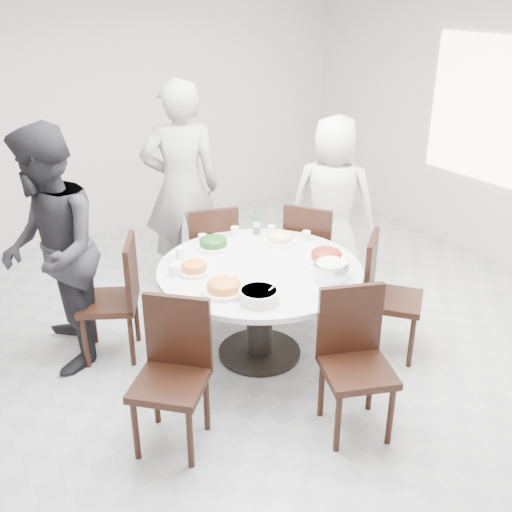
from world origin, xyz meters
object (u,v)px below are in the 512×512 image
diner_right (332,203)px  soup_bowl (259,296)px  chair_n (210,253)px  chair_sw (170,381)px  chair_ne (313,252)px  chair_nw (108,300)px  diner_middle (182,188)px  chair_se (394,297)px  dining_table (260,312)px  diner_left (51,252)px  chair_s (358,368)px  beverage_bottle (256,222)px  rice_bowl (331,271)px

diner_right → soup_bowl: (-1.53, -1.11, -0.01)m
chair_n → chair_sw: size_ratio=1.00×
chair_ne → chair_nw: 1.84m
chair_nw → diner_middle: diner_middle is taller
chair_nw → chair_se: bearing=86.8°
chair_ne → chair_se: size_ratio=1.00×
dining_table → chair_n: size_ratio=1.58×
chair_nw → diner_left: size_ratio=0.52×
chair_n → diner_left: 1.47m
chair_ne → chair_n: (-0.78, 0.46, 0.00)m
chair_sw → diner_middle: (1.05, 1.92, 0.49)m
chair_se → soup_bowl: bearing=136.0°
chair_nw → diner_middle: size_ratio=0.49×
dining_table → chair_nw: bearing=147.0°
dining_table → chair_se: size_ratio=1.58×
chair_s → diner_middle: size_ratio=0.49×
chair_n → soup_bowl: bearing=91.6°
diner_right → soup_bowl: size_ratio=6.09×
chair_ne → diner_right: diner_right is taller
diner_middle → chair_n: bearing=117.2°
diner_right → soup_bowl: 1.89m
diner_right → chair_se: bearing=120.8°
dining_table → diner_middle: 1.50m
chair_s → diner_left: (-1.33, 1.79, 0.43)m
chair_n → chair_sw: (-1.10, -1.50, 0.00)m
chair_n → diner_right: size_ratio=0.59×
chair_ne → chair_s: same height
chair_nw → chair_se: 2.15m
beverage_bottle → chair_n: bearing=118.9°
chair_nw → diner_left: diner_left is taller
soup_bowl → chair_n: bearing=74.5°
chair_nw → beverage_bottle: beverage_bottle is taller
dining_table → diner_right: size_ratio=0.94×
chair_nw → chair_sw: bearing=26.4°
chair_n → chair_sw: 1.86m
chair_se → rice_bowl: 0.65m
dining_table → diner_right: diner_right is taller
chair_ne → soup_bowl: (-1.16, -0.92, 0.32)m
beverage_bottle → soup_bowl: bearing=-121.9°
beverage_bottle → rice_bowl: bearing=-89.8°
chair_nw → soup_bowl: chair_nw is taller
rice_bowl → dining_table: bearing=128.2°
diner_middle → rice_bowl: bearing=119.7°
beverage_bottle → chair_se: bearing=-62.3°
chair_se → diner_middle: diner_middle is taller
rice_bowl → soup_bowl: (-0.61, -0.01, -0.01)m
dining_table → diner_middle: bearing=87.7°
chair_n → chair_nw: 1.10m
chair_se → beverage_bottle: size_ratio=4.51×
diner_right → diner_middle: 1.38m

